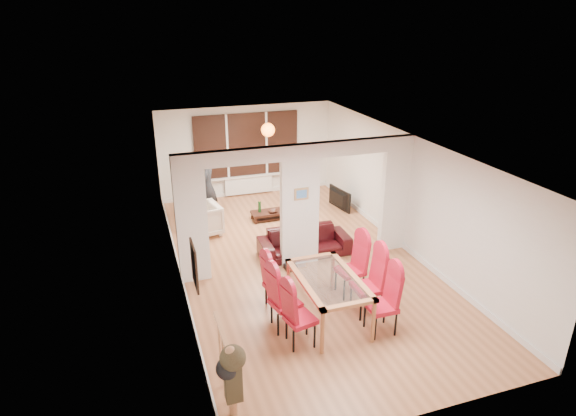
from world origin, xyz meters
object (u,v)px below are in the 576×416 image
dining_chair_la (301,315)px  dining_chair_rb (367,283)px  dining_chair_lc (278,282)px  television (337,199)px  bowl (273,211)px  coffee_table (269,215)px  sofa (304,242)px  bottle (260,207)px  armchair (202,220)px  dining_table (328,298)px  dining_chair_ra (381,302)px  person (207,187)px  dining_chair_lb (285,298)px  dining_chair_rc (350,267)px

dining_chair_la → dining_chair_rb: dining_chair_rb is taller
dining_chair_lc → dining_chair_rb: size_ratio=0.88×
television → bowl: (-1.86, -0.19, -0.04)m
coffee_table → sofa: bearing=-85.3°
sofa → bowl: size_ratio=8.56×
dining_chair_la → bottle: dining_chair_la is taller
armchair → coffee_table: (1.79, 0.38, -0.27)m
dining_table → dining_chair_rb: size_ratio=1.47×
television → dining_chair_rb: bearing=152.5°
dining_chair_ra → person: bearing=109.4°
dining_chair_rb → coffee_table: 4.63m
dining_table → bottle: size_ratio=5.68×
television → bowl: 1.87m
dining_table → dining_chair_rb: 0.74m
dining_chair_lb → bottle: bearing=66.6°
dining_chair_lc → bottle: bearing=68.8°
dining_chair_lb → dining_chair_rc: 1.60m
coffee_table → dining_chair_lb: bearing=-103.1°
dining_chair_la → person: (-0.53, 5.45, 0.38)m
dining_chair_la → dining_chair_rb: bearing=5.6°
armchair → bottle: bearing=95.1°
armchair → bottle: 1.60m
armchair → bowl: size_ratio=3.60×
dining_chair_la → dining_chair_rc: dining_chair_rc is taller
dining_table → dining_chair_ra: dining_chair_ra is taller
sofa → person: bearing=124.6°
dining_chair_rb → sofa: size_ratio=0.60×
dining_chair_lc → sofa: (1.18, 1.81, -0.23)m
dining_chair_ra → dining_chair_rc: dining_chair_rc is taller
dining_table → television: bearing=64.5°
dining_chair_rb → armchair: dining_chair_rb is taller
television → bottle: bearing=82.1°
dining_chair_rc → dining_table: bearing=-147.9°
sofa → dining_chair_ra: bearing=-84.1°
dining_chair_la → dining_chair_ra: size_ratio=0.95×
dining_chair_lc → person: 4.41m
dining_chair_rc → coffee_table: (-0.41, 3.93, -0.47)m
dining_chair_la → dining_chair_rc: size_ratio=0.93×
dining_table → armchair: size_ratio=2.08×
dining_table → dining_chair_ra: bearing=-41.4°
sofa → television: 2.85m
coffee_table → dining_chair_la: bearing=-100.8°
dining_chair_la → dining_chair_rb: (1.40, 0.45, 0.05)m
television → bottle: (-2.19, -0.07, 0.09)m
dining_chair_la → television: dining_chair_la is taller
coffee_table → bottle: 0.36m
dining_chair_lb → person: bearing=81.6°
dining_chair_ra → armchair: 5.26m
person → dining_chair_rb: bearing=41.9°
person → coffee_table: bearing=95.1°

